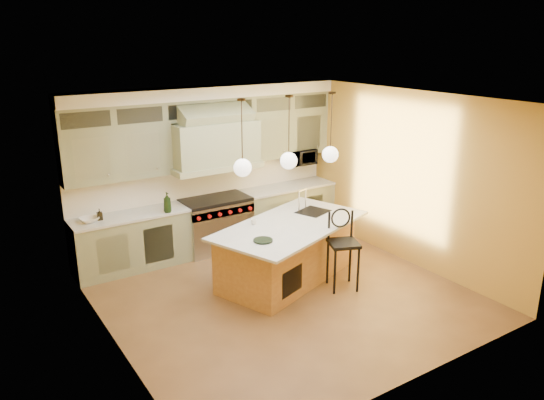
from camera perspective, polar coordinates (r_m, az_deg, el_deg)
floor at (r=8.08m, az=1.16°, el=-10.12°), size 5.00×5.00×0.00m
ceiling at (r=7.22m, az=1.30°, el=10.76°), size 5.00×5.00×0.00m
wall_back at (r=9.62m, az=-7.20°, el=3.51°), size 5.00×0.00×5.00m
wall_front at (r=5.77m, az=15.44°, el=-6.59°), size 5.00×0.00×5.00m
wall_left at (r=6.53m, az=-17.27°, el=-3.90°), size 0.00×5.00×5.00m
wall_right at (r=9.12m, az=14.34°, el=2.33°), size 0.00×5.00×5.00m
back_cabinetry at (r=9.39m, az=-6.48°, el=3.07°), size 5.00×0.77×2.90m
range at (r=9.59m, az=-6.04°, el=-2.51°), size 1.20×0.74×0.96m
kitchen_island at (r=8.43m, az=1.75°, el=-5.39°), size 2.87×2.15×1.35m
counter_stool at (r=8.10m, az=7.63°, el=-4.73°), size 0.56×0.56×1.23m
microwave at (r=10.39m, az=3.14°, el=4.66°), size 0.54×0.37×0.30m
oil_bottle_a at (r=8.82m, az=-11.20°, el=-0.26°), size 0.13×0.13×0.34m
oil_bottle_b at (r=8.75m, az=-18.06°, el=-1.48°), size 0.09×0.09×0.18m
fruit_bowl at (r=8.73m, az=-19.06°, el=-2.01°), size 0.32×0.32×0.07m
cup at (r=8.20m, az=-1.99°, el=-2.37°), size 0.10×0.10×0.09m
pendant_left at (r=7.55m, az=-3.19°, el=3.70°), size 0.26×0.26×1.11m
pendant_center at (r=7.97m, az=1.81°, el=4.45°), size 0.26×0.26×1.11m
pendant_right at (r=8.44m, az=6.29°, el=5.09°), size 0.26×0.26×1.11m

